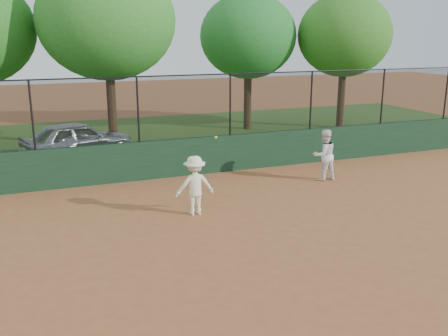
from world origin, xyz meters
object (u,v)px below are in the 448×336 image
object	(u,v)px
parked_car	(78,140)
tree_3	(248,36)
player_main	(195,185)
tree_4	(345,35)
tree_2	(107,20)
player_second	(324,155)

from	to	relation	value
parked_car	tree_3	distance (m)	9.42
player_main	tree_4	bearing A→B (deg)	40.92
tree_3	tree_4	size ratio (longest dim) A/B	0.99
tree_2	player_main	bearing A→B (deg)	-85.94
parked_car	player_second	xyz separation A→B (m)	(6.81, -5.73, 0.11)
player_second	tree_4	xyz separation A→B (m)	(5.65, 7.49, 3.56)
player_main	tree_2	distance (m)	9.62
tree_3	tree_4	bearing A→B (deg)	-16.91
tree_3	tree_4	distance (m)	4.52
parked_car	tree_4	world-z (taller)	tree_4
player_second	tree_4	bearing A→B (deg)	-128.75
parked_car	tree_2	xyz separation A→B (m)	(1.52, 1.48, 4.22)
player_main	tree_3	world-z (taller)	tree_3
parked_car	player_main	size ratio (longest dim) A/B	1.97
player_main	tree_3	xyz separation A→B (m)	(5.99, 10.26, 3.54)
parked_car	player_second	world-z (taller)	player_second
player_main	tree_3	size ratio (longest dim) A/B	0.33
tree_2	tree_3	size ratio (longest dim) A/B	1.15
player_second	tree_2	xyz separation A→B (m)	(-5.29, 7.21, 4.10)
player_second	tree_4	world-z (taller)	tree_4
tree_3	tree_4	xyz separation A→B (m)	(4.33, -1.32, 0.06)
tree_2	tree_4	xyz separation A→B (m)	(10.94, 0.29, -0.55)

